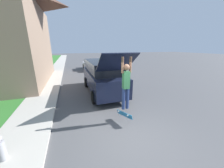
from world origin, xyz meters
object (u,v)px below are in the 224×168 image
suv_parked (102,76)px  car_down_street (91,65)px  skateboard (124,114)px  fire_hydrant (1,148)px  skateboarder (126,83)px

suv_parked → car_down_street: (0.70, 9.23, -0.50)m
skateboard → fire_hydrant: 3.91m
suv_parked → car_down_street: suv_parked is taller
car_down_street → suv_parked: bearing=-94.3°
car_down_street → skateboarder: bearing=-93.1°
car_down_street → fire_hydrant: (-4.61, -13.74, -0.19)m
suv_parked → fire_hydrant: bearing=-130.9°
car_down_street → skateboard: size_ratio=5.39×
skateboarder → fire_hydrant: 4.15m
suv_parked → car_down_street: 9.27m
car_down_street → fire_hydrant: size_ratio=5.59×
car_down_street → skateboarder: skateboarder is taller
skateboard → fire_hydrant: fire_hydrant is taller
suv_parked → skateboarder: (-0.01, -3.80, 0.54)m
suv_parked → skateboard: suv_parked is taller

